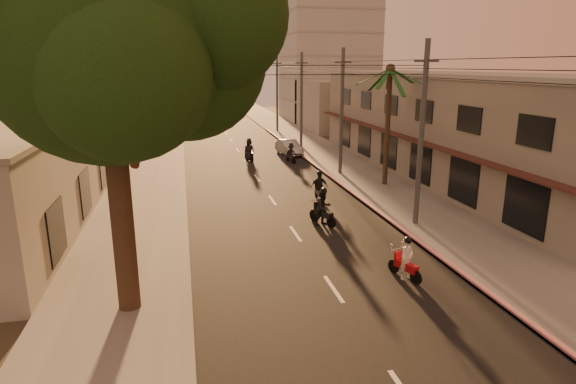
% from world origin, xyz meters
% --- Properties ---
extents(ground, '(160.00, 160.00, 0.00)m').
position_xyz_m(ground, '(0.00, 0.00, 0.00)').
color(ground, '#383023').
rests_on(ground, ground).
extents(road, '(10.00, 140.00, 0.02)m').
position_xyz_m(road, '(0.00, 20.00, 0.01)').
color(road, black).
rests_on(road, ground).
extents(sidewalk_right, '(5.00, 140.00, 0.12)m').
position_xyz_m(sidewalk_right, '(7.50, 20.00, 0.06)').
color(sidewalk_right, slate).
rests_on(sidewalk_right, ground).
extents(sidewalk_left, '(5.00, 140.00, 0.12)m').
position_xyz_m(sidewalk_left, '(-7.50, 20.00, 0.06)').
color(sidewalk_left, slate).
rests_on(sidewalk_left, ground).
extents(curb_stripe, '(0.20, 60.00, 0.20)m').
position_xyz_m(curb_stripe, '(5.10, 15.00, 0.10)').
color(curb_stripe, red).
rests_on(curb_stripe, ground).
extents(shophouse_row, '(8.80, 34.20, 7.30)m').
position_xyz_m(shophouse_row, '(13.95, 18.00, 3.65)').
color(shophouse_row, gray).
rests_on(shophouse_row, ground).
extents(left_building, '(8.20, 24.20, 5.20)m').
position_xyz_m(left_building, '(-13.98, 14.00, 2.60)').
color(left_building, '#A19D92').
rests_on(left_building, ground).
extents(distant_tower, '(12.10, 12.10, 28.00)m').
position_xyz_m(distant_tower, '(16.00, 56.00, 14.00)').
color(distant_tower, '#B7B5B2').
rests_on(distant_tower, ground).
extents(broadleaf_tree, '(9.60, 8.70, 12.10)m').
position_xyz_m(broadleaf_tree, '(-6.61, 2.14, 8.48)').
color(broadleaf_tree, black).
rests_on(broadleaf_tree, ground).
extents(palm_tree, '(5.00, 5.00, 8.20)m').
position_xyz_m(palm_tree, '(8.00, 16.00, 7.15)').
color(palm_tree, black).
rests_on(palm_tree, ground).
extents(utility_poles, '(1.20, 48.26, 9.00)m').
position_xyz_m(utility_poles, '(6.20, 20.00, 6.54)').
color(utility_poles, '#38383A').
rests_on(utility_poles, ground).
extents(filler_right, '(8.00, 14.00, 6.00)m').
position_xyz_m(filler_right, '(14.00, 45.00, 3.00)').
color(filler_right, '#A19D92').
rests_on(filler_right, ground).
extents(filler_left_near, '(8.00, 14.00, 4.40)m').
position_xyz_m(filler_left_near, '(-14.00, 34.00, 2.20)').
color(filler_left_near, '#A19D92').
rests_on(filler_left_near, ground).
extents(filler_left_far, '(8.00, 14.00, 7.00)m').
position_xyz_m(filler_left_far, '(-14.00, 52.00, 3.50)').
color(filler_left_far, '#A19D92').
rests_on(filler_left_far, ground).
extents(scooter_red, '(0.89, 1.66, 1.69)m').
position_xyz_m(scooter_red, '(2.91, 2.27, 0.75)').
color(scooter_red, black).
rests_on(scooter_red, ground).
extents(scooter_mid_a, '(1.39, 1.86, 1.94)m').
position_xyz_m(scooter_mid_a, '(1.68, 9.03, 0.89)').
color(scooter_mid_a, black).
rests_on(scooter_mid_a, ground).
extents(scooter_mid_b, '(1.06, 1.87, 1.84)m').
position_xyz_m(scooter_mid_b, '(2.69, 13.34, 0.82)').
color(scooter_mid_b, black).
rests_on(scooter_mid_b, ground).
extents(scooter_far_a, '(1.13, 1.96, 1.95)m').
position_xyz_m(scooter_far_a, '(0.34, 26.41, 0.88)').
color(scooter_far_a, black).
rests_on(scooter_far_a, ground).
extents(scooter_far_b, '(1.28, 1.68, 1.67)m').
position_xyz_m(scooter_far_b, '(3.60, 24.95, 0.77)').
color(scooter_far_b, black).
rests_on(scooter_far_b, ground).
extents(parked_car, '(2.42, 4.38, 1.33)m').
position_xyz_m(parked_car, '(4.25, 28.63, 0.66)').
color(parked_car, '#A8AAB0').
rests_on(parked_car, ground).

